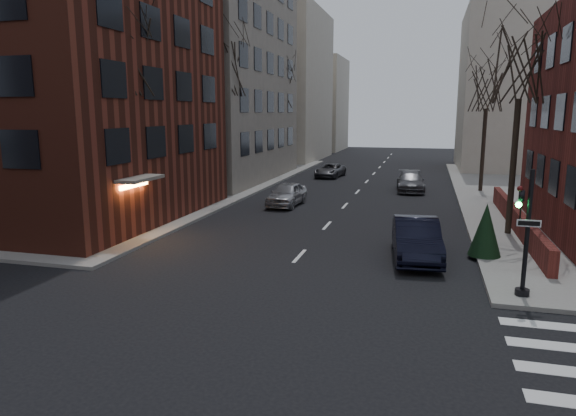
% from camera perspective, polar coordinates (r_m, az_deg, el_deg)
% --- Properties ---
extents(sidewalk_far_left, '(44.00, 44.00, 0.15)m').
position_cam_1_polar(sidewalk_far_left, '(51.13, -26.52, 3.01)').
color(sidewalk_far_left, gray).
rests_on(sidewalk_far_left, ground).
extents(building_left_brick, '(15.00, 15.00, 18.00)m').
position_cam_1_polar(building_left_brick, '(31.91, -25.61, 15.27)').
color(building_left_brick, maroon).
rests_on(building_left_brick, ground).
extents(building_left_tan, '(18.00, 18.00, 28.00)m').
position_cam_1_polar(building_left_tan, '(47.92, -13.07, 20.14)').
color(building_left_tan, gray).
rests_on(building_left_tan, ground).
extents(low_wall_right, '(0.35, 16.00, 1.00)m').
position_cam_1_polar(low_wall_right, '(27.69, 24.05, -1.14)').
color(low_wall_right, maroon).
rests_on(low_wall_right, sidewalk_far_right).
extents(building_distant_la, '(14.00, 16.00, 18.00)m').
position_cam_1_polar(building_distant_la, '(65.99, -2.45, 13.33)').
color(building_distant_la, beige).
rests_on(building_distant_la, ground).
extents(building_distant_ra, '(14.00, 14.00, 16.00)m').
position_cam_1_polar(building_distant_ra, '(58.76, 25.64, 11.69)').
color(building_distant_ra, beige).
rests_on(building_distant_ra, ground).
extents(building_distant_lb, '(10.00, 12.00, 14.00)m').
position_cam_1_polar(building_distant_lb, '(81.83, 2.60, 11.40)').
color(building_distant_lb, beige).
rests_on(building_distant_lb, ground).
extents(traffic_signal, '(0.76, 0.44, 4.00)m').
position_cam_1_polar(traffic_signal, '(17.56, 24.78, -3.35)').
color(traffic_signal, black).
rests_on(traffic_signal, sidewalk_far_right).
extents(tree_left_a, '(4.18, 4.18, 10.26)m').
position_cam_1_polar(tree_left_a, '(25.91, -17.51, 15.95)').
color(tree_left_a, '#2D231C').
rests_on(tree_left_a, sidewalk_far_left).
extents(tree_left_b, '(4.40, 4.40, 10.80)m').
position_cam_1_polar(tree_left_b, '(36.64, -7.08, 15.33)').
color(tree_left_b, '#2D231C').
rests_on(tree_left_b, sidewalk_far_left).
extents(tree_left_c, '(3.96, 3.96, 9.72)m').
position_cam_1_polar(tree_left_c, '(49.81, -0.81, 13.11)').
color(tree_left_c, '#2D231C').
rests_on(tree_left_c, sidewalk_far_left).
extents(tree_right_a, '(3.96, 3.96, 9.72)m').
position_cam_1_polar(tree_right_a, '(26.23, 24.51, 14.46)').
color(tree_right_a, '#2D231C').
rests_on(tree_right_a, sidewalk_far_right).
extents(tree_right_b, '(3.74, 3.74, 9.18)m').
position_cam_1_polar(tree_right_b, '(40.07, 21.28, 12.39)').
color(tree_right_b, '#2D231C').
rests_on(tree_right_b, sidewalk_far_right).
extents(streetlamp_near, '(0.36, 0.36, 6.28)m').
position_cam_1_polar(streetlamp_near, '(32.63, -8.58, 7.66)').
color(streetlamp_near, black).
rests_on(streetlamp_near, sidewalk_far_left).
extents(streetlamp_far, '(0.36, 0.36, 6.28)m').
position_cam_1_polar(streetlamp_far, '(51.56, 0.47, 8.82)').
color(streetlamp_far, black).
rests_on(streetlamp_far, sidewalk_far_left).
extents(parked_sedan, '(2.25, 5.14, 1.64)m').
position_cam_1_polar(parked_sedan, '(21.28, 14.06, -3.38)').
color(parked_sedan, black).
rests_on(parked_sedan, ground).
extents(car_lane_silver, '(1.96, 4.41, 1.47)m').
position_cam_1_polar(car_lane_silver, '(32.52, -0.13, 1.57)').
color(car_lane_silver, '#AAABAF').
rests_on(car_lane_silver, ground).
extents(car_lane_gray, '(2.37, 5.02, 1.42)m').
position_cam_1_polar(car_lane_gray, '(39.58, 13.45, 2.85)').
color(car_lane_gray, '#47474C').
rests_on(car_lane_gray, ground).
extents(car_lane_far, '(2.51, 4.62, 1.23)m').
position_cam_1_polar(car_lane_far, '(47.11, 4.70, 4.19)').
color(car_lane_far, '#414146').
rests_on(car_lane_far, ground).
extents(sandwich_board, '(0.45, 0.61, 0.96)m').
position_cam_1_polar(sandwich_board, '(24.30, 21.12, -2.51)').
color(sandwich_board, white).
rests_on(sandwich_board, sidewalk_far_right).
extents(evergreen_shrub, '(1.41, 1.41, 2.13)m').
position_cam_1_polar(evergreen_shrub, '(22.02, 21.11, -2.25)').
color(evergreen_shrub, black).
rests_on(evergreen_shrub, sidewalk_far_right).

